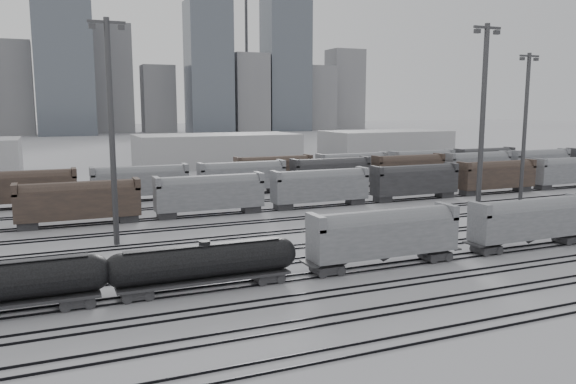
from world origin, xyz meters
name	(u,v)px	position (x,y,z in m)	size (l,w,h in m)	color
ground	(395,269)	(0.00, 0.00, 0.00)	(900.00, 900.00, 0.00)	silver
tracks	(314,230)	(0.00, 17.50, 0.08)	(220.00, 71.50, 0.16)	black
tank_car_b	(205,263)	(-17.80, 1.00, 2.29)	(16.02, 2.67, 3.96)	#252527
hopper_car_a	(384,233)	(-0.65, 1.00, 3.30)	(14.95, 2.97, 5.35)	#252527
hopper_car_b	(530,219)	(17.46, 1.00, 3.19)	(14.44, 2.87, 5.16)	#252527
light_mast_b	(111,127)	(-22.79, 19.92, 12.77)	(3.85, 0.62, 24.08)	#3A3A3D
light_mast_c	(482,121)	(20.08, 11.82, 13.15)	(3.97, 0.63, 24.79)	#3A3A3D
light_mast_d	(525,125)	(37.98, 22.45, 12.14)	(3.66, 0.59, 22.88)	#3A3A3D
bg_string_near	(320,188)	(8.00, 32.00, 2.80)	(151.00, 3.00, 5.60)	gray
bg_string_mid	(331,174)	(18.00, 48.00, 2.80)	(151.00, 3.00, 5.60)	#252527
bg_string_far	(388,165)	(35.50, 56.00, 2.80)	(66.00, 3.00, 5.60)	#4A3A2F
warehouse_mid	(217,150)	(10.00, 95.00, 4.00)	(40.00, 18.00, 8.00)	#ACACAF
warehouse_right	(385,145)	(60.00, 95.00, 4.00)	(35.00, 18.00, 8.00)	#ACACAF
skyline	(124,70)	(10.84, 280.00, 34.73)	(316.00, 22.40, 95.00)	gray
crane_left	(43,29)	(-28.74, 305.00, 57.39)	(42.00, 1.80, 100.00)	#3A3A3D
crane_right	(248,39)	(91.26, 305.00, 57.39)	(42.00, 1.80, 100.00)	#3A3A3D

